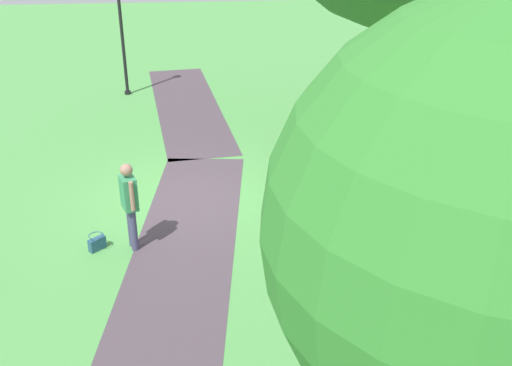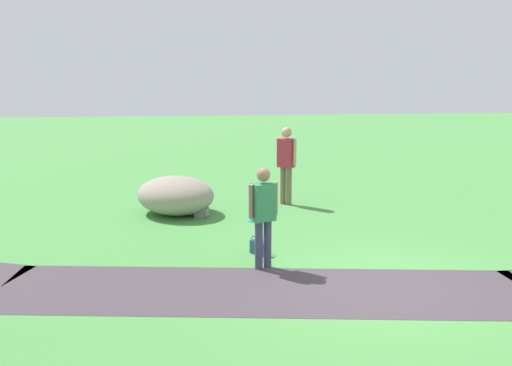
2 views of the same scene
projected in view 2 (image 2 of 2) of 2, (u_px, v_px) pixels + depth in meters
ground_plane at (392, 292)px, 8.68m from camera, size 48.00×48.00×0.00m
footpath_segment_mid at (263, 290)px, 8.74m from camera, size 8.16×2.75×0.01m
lawn_boulder at (176, 195)px, 12.75m from camera, size 2.23×2.13×0.83m
woman_with_handbag at (263, 211)px, 9.43m from camera, size 0.49×0.35×1.69m
man_near_boulder at (286, 159)px, 13.39m from camera, size 0.43×0.41×1.81m
handbag_on_grass at (259, 247)px, 10.26m from camera, size 0.38×0.38×0.31m
backpack_by_boulder at (201, 208)px, 12.53m from camera, size 0.33×0.34×0.40m
frisbee_on_grass at (253, 220)px, 12.29m from camera, size 0.25×0.25×0.02m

